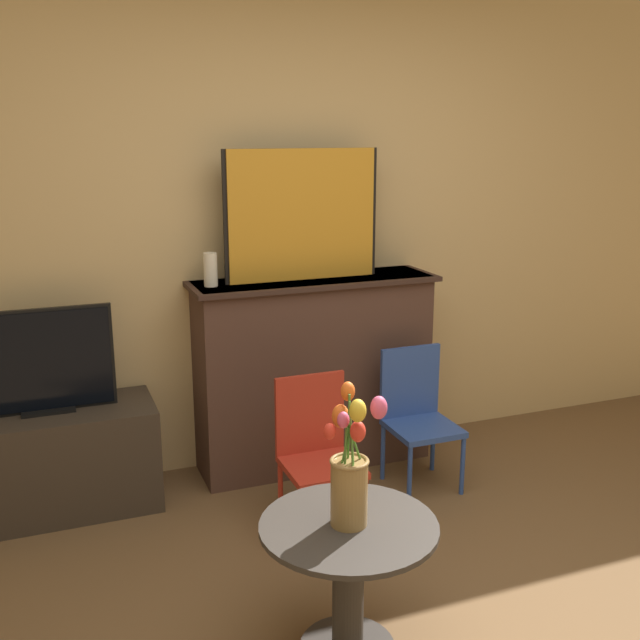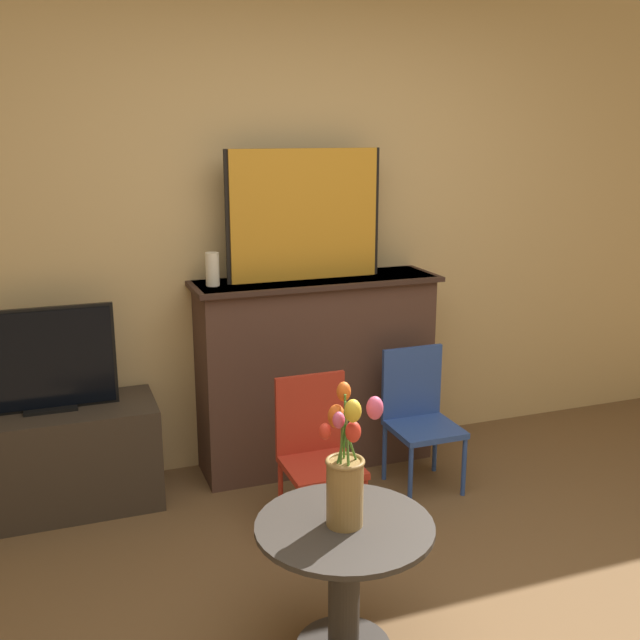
# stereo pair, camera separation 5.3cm
# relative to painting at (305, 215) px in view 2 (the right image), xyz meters

# --- Properties ---
(wall_back) EXTENTS (8.00, 0.06, 2.70)m
(wall_back) POSITION_rel_painting_xyz_m (-0.05, 0.20, -0.04)
(wall_back) COLOR tan
(wall_back) RESTS_ON ground
(fireplace_mantel) EXTENTS (1.32, 0.40, 1.05)m
(fireplace_mantel) POSITION_rel_painting_xyz_m (0.06, -0.01, -0.85)
(fireplace_mantel) COLOR #4C3328
(fireplace_mantel) RESTS_ON ground
(painting) EXTENTS (0.83, 0.03, 0.67)m
(painting) POSITION_rel_painting_xyz_m (0.00, 0.00, 0.00)
(painting) COLOR black
(painting) RESTS_ON fireplace_mantel
(mantel_candle) EXTENTS (0.07, 0.07, 0.17)m
(mantel_candle) POSITION_rel_painting_xyz_m (-0.49, -0.01, -0.25)
(mantel_candle) COLOR silver
(mantel_candle) RESTS_ON fireplace_mantel
(tv_stand) EXTENTS (0.98, 0.44, 0.51)m
(tv_stand) POSITION_rel_painting_xyz_m (-1.31, -0.07, -1.13)
(tv_stand) COLOR #382D23
(tv_stand) RESTS_ON ground
(tv_monitor) EXTENTS (0.64, 0.12, 0.50)m
(tv_monitor) POSITION_rel_painting_xyz_m (-1.31, -0.06, -0.63)
(tv_monitor) COLOR black
(tv_monitor) RESTS_ON tv_stand
(chair_red) EXTENTS (0.34, 0.34, 0.72)m
(chair_red) POSITION_rel_painting_xyz_m (-0.18, -0.66, -0.99)
(chair_red) COLOR #B22D1E
(chair_red) RESTS_ON ground
(chair_blue) EXTENTS (0.34, 0.34, 0.72)m
(chair_blue) POSITION_rel_painting_xyz_m (0.47, -0.43, -0.99)
(chair_blue) COLOR #2D4C99
(chair_blue) RESTS_ON ground
(side_table) EXTENTS (0.62, 0.62, 0.50)m
(side_table) POSITION_rel_painting_xyz_m (-0.39, -1.52, -1.06)
(side_table) COLOR #332D28
(side_table) RESTS_ON ground
(vase_tulips) EXTENTS (0.23, 0.18, 0.50)m
(vase_tulips) POSITION_rel_painting_xyz_m (-0.38, -1.52, -0.69)
(vase_tulips) COLOR olive
(vase_tulips) RESTS_ON side_table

